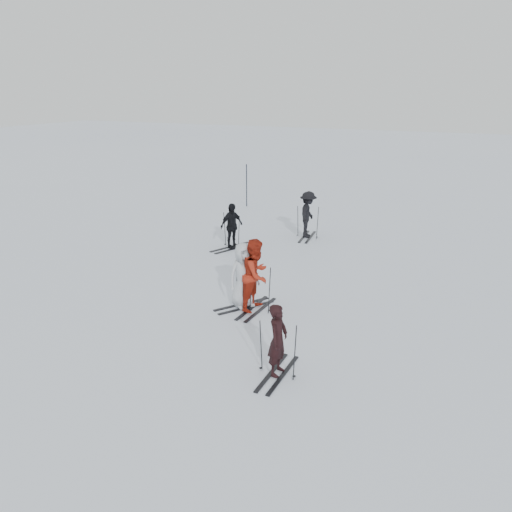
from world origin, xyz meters
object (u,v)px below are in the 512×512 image
Objects in this scene: skier_grey at (244,276)px; piste_marker at (247,185)px; skier_red at (256,276)px; skier_uphill_far at (308,215)px; skier_uphill_left at (232,226)px; skier_near_dark at (278,341)px.

piste_marker reaches higher than skier_grey.
skier_red reaches higher than skier_uphill_far.
skier_grey is at bearing 88.48° from skier_red.
skier_uphill_left is at bearing 133.71° from skier_uphill_far.
skier_near_dark is 0.85× the size of skier_uphill_far.
skier_uphill_left is 6.95m from piste_marker.
skier_near_dark is 10.21m from skier_uphill_far.
skier_uphill_far is at bearing 15.78° from skier_near_dark.
skier_near_dark is at bearing -144.21° from skier_red.
skier_grey is at bearing 178.13° from skier_uphill_far.
skier_grey reaches higher than skier_uphill_left.
skier_near_dark is 0.93× the size of skier_uphill_left.
skier_uphill_far is at bearing 11.21° from skier_red.
skier_grey is 7.08m from skier_uphill_far.
piste_marker reaches higher than skier_near_dark.
skier_near_dark is at bearing -62.44° from piste_marker.
piste_marker is at bearing 45.20° from skier_uphill_left.
piste_marker reaches higher than skier_red.
skier_grey is at bearing -65.17° from piste_marker.
skier_grey is 1.07× the size of skier_uphill_left.
skier_red is 1.09× the size of skier_grey.
skier_red is at bearing 32.72° from skier_near_dark.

